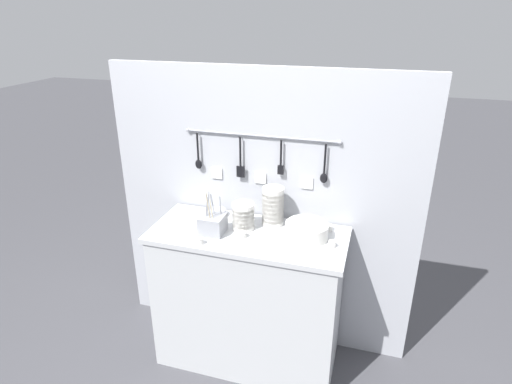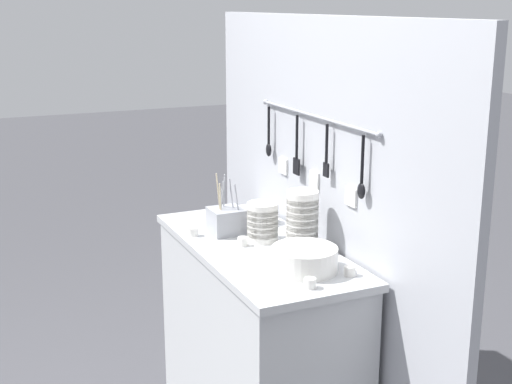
% 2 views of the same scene
% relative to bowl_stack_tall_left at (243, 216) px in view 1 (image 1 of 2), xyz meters
% --- Properties ---
extents(ground_plane, '(20.00, 20.00, 0.00)m').
position_rel_bowl_stack_tall_left_xyz_m(ground_plane, '(0.04, -0.04, -1.00)').
color(ground_plane, '#424247').
extents(counter, '(1.14, 0.50, 0.92)m').
position_rel_bowl_stack_tall_left_xyz_m(counter, '(0.04, -0.04, -0.54)').
color(counter, '#B7BABC').
rests_on(counter, ground).
extents(back_wall, '(1.94, 0.08, 1.82)m').
position_rel_bowl_stack_tall_left_xyz_m(back_wall, '(0.04, 0.24, -0.09)').
color(back_wall, '#A8AAB2').
rests_on(back_wall, ground).
extents(bowl_stack_tall_left, '(0.13, 0.13, 0.16)m').
position_rel_bowl_stack_tall_left_xyz_m(bowl_stack_tall_left, '(0.00, 0.00, 0.00)').
color(bowl_stack_tall_left, silver).
rests_on(bowl_stack_tall_left, counter).
extents(bowl_stack_back_corner, '(0.13, 0.13, 0.24)m').
position_rel_bowl_stack_tall_left_xyz_m(bowl_stack_back_corner, '(0.15, 0.10, 0.04)').
color(bowl_stack_back_corner, silver).
rests_on(bowl_stack_back_corner, counter).
extents(plate_stack, '(0.24, 0.24, 0.09)m').
position_rel_bowl_stack_tall_left_xyz_m(plate_stack, '(0.37, -0.01, -0.04)').
color(plate_stack, silver).
rests_on(plate_stack, counter).
extents(steel_mixing_bowl, '(0.11, 0.11, 0.04)m').
position_rel_bowl_stack_tall_left_xyz_m(steel_mixing_bowl, '(-0.21, 0.11, -0.06)').
color(steel_mixing_bowl, '#93969E').
rests_on(steel_mixing_bowl, counter).
extents(cutlery_caddy, '(0.14, 0.14, 0.26)m').
position_rel_bowl_stack_tall_left_xyz_m(cutlery_caddy, '(-0.15, -0.10, -0.02)').
color(cutlery_caddy, '#93969E').
rests_on(cutlery_caddy, counter).
extents(cup_front_right, '(0.04, 0.04, 0.04)m').
position_rel_bowl_stack_tall_left_xyz_m(cup_front_right, '(0.53, -0.06, -0.06)').
color(cup_front_right, silver).
rests_on(cup_front_right, counter).
extents(cup_mid_row, '(0.04, 0.04, 0.04)m').
position_rel_bowl_stack_tall_left_xyz_m(cup_mid_row, '(0.03, -0.10, -0.06)').
color(cup_mid_row, silver).
rests_on(cup_mid_row, counter).
extents(cup_beside_plates, '(0.04, 0.04, 0.04)m').
position_rel_bowl_stack_tall_left_xyz_m(cup_beside_plates, '(0.48, 0.12, -0.06)').
color(cup_beside_plates, silver).
rests_on(cup_beside_plates, counter).
extents(cup_edge_near, '(0.04, 0.04, 0.04)m').
position_rel_bowl_stack_tall_left_xyz_m(cup_edge_near, '(-0.17, -0.24, -0.06)').
color(cup_edge_near, silver).
rests_on(cup_edge_near, counter).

